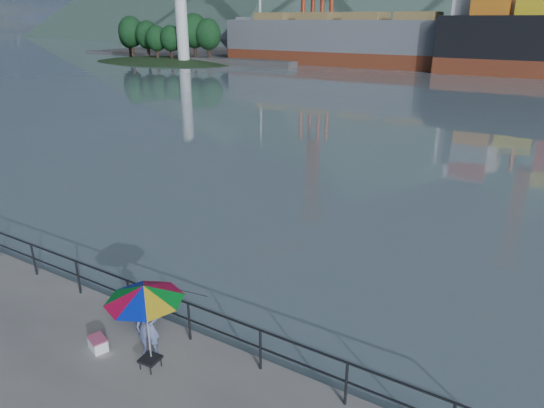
{
  "coord_description": "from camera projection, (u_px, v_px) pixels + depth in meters",
  "views": [
    {
      "loc": [
        9.73,
        -5.53,
        7.19
      ],
      "look_at": [
        2.66,
        6.0,
        2.0
      ],
      "focal_mm": 32.0,
      "sensor_mm": 36.0,
      "label": 1
    }
  ],
  "objects": [
    {
      "name": "harbor_water",
      "position": [
        534.0,
        51.0,
        115.21
      ],
      "size": [
        500.0,
        280.0,
        0.0
      ],
      "primitive_type": "cube",
      "color": "slate",
      "rests_on": "ground"
    },
    {
      "name": "guardrail",
      "position": [
        103.0,
        286.0,
        12.89
      ],
      "size": [
        22.0,
        0.06,
        1.03
      ],
      "color": "#2D3033",
      "rests_on": "ground"
    },
    {
      "name": "lighthouse_islet",
      "position": [
        163.0,
        59.0,
        87.8
      ],
      "size": [
        48.0,
        26.4,
        19.2
      ],
      "color": "#263F1E",
      "rests_on": "ground"
    },
    {
      "name": "fisherman",
      "position": [
        148.0,
        326.0,
        10.85
      ],
      "size": [
        0.64,
        0.53,
        1.5
      ],
      "primitive_type": "imported",
      "rotation": [
        0.0,
        0.0,
        0.36
      ],
      "color": "navy",
      "rests_on": "ground"
    },
    {
      "name": "beach_umbrella",
      "position": [
        144.0,
        293.0,
        10.04
      ],
      "size": [
        1.76,
        1.76,
        2.04
      ],
      "color": "white",
      "rests_on": "ground"
    },
    {
      "name": "folding_stool",
      "position": [
        151.0,
        363.0,
        10.61
      ],
      "size": [
        0.44,
        0.44,
        0.27
      ],
      "color": "black",
      "rests_on": "ground"
    },
    {
      "name": "cooler_bag",
      "position": [
        98.0,
        344.0,
        11.21
      ],
      "size": [
        0.55,
        0.45,
        0.27
      ],
      "primitive_type": "cube",
      "rotation": [
        0.0,
        0.0,
        -0.33
      ],
      "color": "white",
      "rests_on": "ground"
    },
    {
      "name": "fishing_rod",
      "position": [
        185.0,
        321.0,
        12.3
      ],
      "size": [
        0.22,
        1.58,
        1.12
      ],
      "primitive_type": "cylinder",
      "rotation": [
        0.96,
        0.0,
        -0.13
      ],
      "color": "black",
      "rests_on": "ground"
    },
    {
      "name": "bulk_carrier",
      "position": [
        386.0,
        39.0,
        78.51
      ],
      "size": [
        53.22,
        9.21,
        14.5
      ],
      "color": "maroon",
      "rests_on": "ground"
    }
  ]
}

